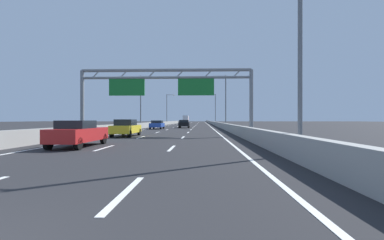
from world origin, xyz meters
name	(u,v)px	position (x,y,z in m)	size (l,w,h in m)	color
ground_plane	(192,124)	(0.00, 100.00, 0.00)	(260.00, 260.00, 0.00)	#262628
lane_dash_left_1	(104,148)	(-1.80, 12.50, 0.01)	(0.16, 3.00, 0.01)	white
lane_dash_left_2	(141,137)	(-1.80, 21.50, 0.01)	(0.16, 3.00, 0.01)	white
lane_dash_left_3	(158,132)	(-1.80, 30.50, 0.01)	(0.16, 3.00, 0.01)	white
lane_dash_left_4	(167,130)	(-1.80, 39.50, 0.01)	(0.16, 3.00, 0.01)	white
lane_dash_left_5	(173,128)	(-1.80, 48.50, 0.01)	(0.16, 3.00, 0.01)	white
lane_dash_left_6	(177,127)	(-1.80, 57.50, 0.01)	(0.16, 3.00, 0.01)	white
lane_dash_left_7	(181,126)	(-1.80, 66.50, 0.01)	(0.16, 3.00, 0.01)	white
lane_dash_left_8	(183,125)	(-1.80, 75.50, 0.01)	(0.16, 3.00, 0.01)	white
lane_dash_left_9	(185,124)	(-1.80, 84.50, 0.01)	(0.16, 3.00, 0.01)	white
lane_dash_left_10	(187,124)	(-1.80, 93.50, 0.01)	(0.16, 3.00, 0.01)	white
lane_dash_left_11	(188,124)	(-1.80, 102.50, 0.01)	(0.16, 3.00, 0.01)	white
lane_dash_left_12	(189,123)	(-1.80, 111.50, 0.01)	(0.16, 3.00, 0.01)	white
lane_dash_left_13	(190,123)	(-1.80, 120.50, 0.01)	(0.16, 3.00, 0.01)	white
lane_dash_left_14	(191,123)	(-1.80, 129.50, 0.01)	(0.16, 3.00, 0.01)	white
lane_dash_left_15	(191,122)	(-1.80, 138.50, 0.01)	(0.16, 3.00, 0.01)	white
lane_dash_left_16	(192,122)	(-1.80, 147.50, 0.01)	(0.16, 3.00, 0.01)	white
lane_dash_left_17	(193,122)	(-1.80, 156.50, 0.01)	(0.16, 3.00, 0.01)	white
lane_dash_right_0	(125,193)	(1.80, 3.50, 0.01)	(0.16, 3.00, 0.01)	white
lane_dash_right_1	(172,148)	(1.80, 12.50, 0.01)	(0.16, 3.00, 0.01)	white
lane_dash_right_2	(183,137)	(1.80, 21.50, 0.01)	(0.16, 3.00, 0.01)	white
lane_dash_right_3	(188,132)	(1.80, 30.50, 0.01)	(0.16, 3.00, 0.01)	white
lane_dash_right_4	(191,130)	(1.80, 39.50, 0.01)	(0.16, 3.00, 0.01)	white
lane_dash_right_5	(193,128)	(1.80, 48.50, 0.01)	(0.16, 3.00, 0.01)	white
lane_dash_right_6	(194,127)	(1.80, 57.50, 0.01)	(0.16, 3.00, 0.01)	white
lane_dash_right_7	(195,126)	(1.80, 66.50, 0.01)	(0.16, 3.00, 0.01)	white
lane_dash_right_8	(196,125)	(1.80, 75.50, 0.01)	(0.16, 3.00, 0.01)	white
lane_dash_right_9	(197,124)	(1.80, 84.50, 0.01)	(0.16, 3.00, 0.01)	white
lane_dash_right_10	(197,124)	(1.80, 93.50, 0.01)	(0.16, 3.00, 0.01)	white
lane_dash_right_11	(197,124)	(1.80, 102.50, 0.01)	(0.16, 3.00, 0.01)	white
lane_dash_right_12	(198,123)	(1.80, 111.50, 0.01)	(0.16, 3.00, 0.01)	white
lane_dash_right_13	(198,123)	(1.80, 120.50, 0.01)	(0.16, 3.00, 0.01)	white
lane_dash_right_14	(198,123)	(1.80, 129.50, 0.01)	(0.16, 3.00, 0.01)	white
lane_dash_right_15	(199,122)	(1.80, 138.50, 0.01)	(0.16, 3.00, 0.01)	white
lane_dash_right_16	(199,122)	(1.80, 147.50, 0.01)	(0.16, 3.00, 0.01)	white
lane_dash_right_17	(199,122)	(1.80, 156.50, 0.01)	(0.16, 3.00, 0.01)	white
edge_line_left	(175,124)	(-5.25, 88.00, 0.01)	(0.16, 176.00, 0.01)	white
edge_line_right	(208,124)	(5.25, 88.00, 0.01)	(0.16, 176.00, 0.01)	white
barrier_left	(176,122)	(-6.90, 110.00, 0.47)	(0.45, 220.00, 0.95)	#9E9E99
barrier_right	(211,122)	(6.90, 110.00, 0.47)	(0.45, 220.00, 0.95)	#9E9E99
sign_gantry	(165,85)	(-0.10, 24.15, 4.82)	(16.43, 0.36, 6.36)	gray
streetlamp_right_near	(295,31)	(7.47, 10.15, 5.40)	(2.58, 0.28, 9.50)	slate
streetlamp_left_mid	(142,98)	(-7.47, 48.30, 5.40)	(2.58, 0.28, 9.50)	slate
streetlamp_right_mid	(224,98)	(7.47, 48.30, 5.40)	(2.58, 0.28, 9.50)	slate
streetlamp_left_far	(168,107)	(-7.47, 86.45, 5.40)	(2.58, 0.28, 9.50)	slate
streetlamp_right_far	(215,107)	(7.47, 86.45, 5.40)	(2.58, 0.28, 9.50)	slate
red_car	(78,133)	(-3.53, 13.23, 0.76)	(1.74, 4.69, 1.47)	red
blue_car	(157,124)	(-3.79, 42.65, 0.73)	(1.88, 4.39, 1.37)	#2347AD
black_car	(184,124)	(0.20, 48.76, 0.75)	(1.85, 4.17, 1.43)	black
silver_car	(182,122)	(-3.77, 101.99, 0.73)	(1.75, 4.44, 1.39)	#A8ADB2
yellow_car	(126,128)	(-3.44, 22.85, 0.78)	(1.75, 4.66, 1.54)	yellow
box_truck	(186,119)	(-3.74, 123.81, 1.78)	(2.31, 8.40, 3.27)	#B21E19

